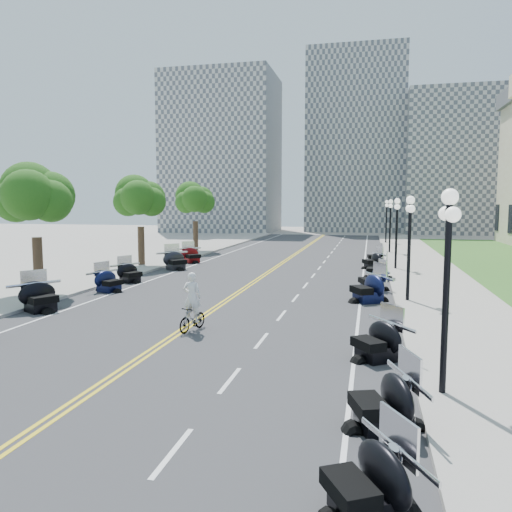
# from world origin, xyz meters

# --- Properties ---
(ground) EXTENTS (160.00, 160.00, 0.00)m
(ground) POSITION_xyz_m (0.00, 0.00, 0.00)
(ground) COLOR gray
(road) EXTENTS (16.00, 90.00, 0.01)m
(road) POSITION_xyz_m (0.00, 10.00, 0.00)
(road) COLOR #333335
(road) RESTS_ON ground
(centerline_yellow_a) EXTENTS (0.12, 90.00, 0.00)m
(centerline_yellow_a) POSITION_xyz_m (-0.12, 10.00, 0.01)
(centerline_yellow_a) COLOR yellow
(centerline_yellow_a) RESTS_ON road
(centerline_yellow_b) EXTENTS (0.12, 90.00, 0.00)m
(centerline_yellow_b) POSITION_xyz_m (0.12, 10.00, 0.01)
(centerline_yellow_b) COLOR yellow
(centerline_yellow_b) RESTS_ON road
(edge_line_north) EXTENTS (0.12, 90.00, 0.00)m
(edge_line_north) POSITION_xyz_m (6.40, 10.00, 0.01)
(edge_line_north) COLOR white
(edge_line_north) RESTS_ON road
(edge_line_south) EXTENTS (0.12, 90.00, 0.00)m
(edge_line_south) POSITION_xyz_m (-6.40, 10.00, 0.01)
(edge_line_south) COLOR white
(edge_line_south) RESTS_ON road
(lane_dash_3) EXTENTS (0.12, 2.00, 0.00)m
(lane_dash_3) POSITION_xyz_m (3.20, -12.00, 0.01)
(lane_dash_3) COLOR white
(lane_dash_3) RESTS_ON road
(lane_dash_4) EXTENTS (0.12, 2.00, 0.00)m
(lane_dash_4) POSITION_xyz_m (3.20, -8.00, 0.01)
(lane_dash_4) COLOR white
(lane_dash_4) RESTS_ON road
(lane_dash_5) EXTENTS (0.12, 2.00, 0.00)m
(lane_dash_5) POSITION_xyz_m (3.20, -4.00, 0.01)
(lane_dash_5) COLOR white
(lane_dash_5) RESTS_ON road
(lane_dash_6) EXTENTS (0.12, 2.00, 0.00)m
(lane_dash_6) POSITION_xyz_m (3.20, 0.00, 0.01)
(lane_dash_6) COLOR white
(lane_dash_6) RESTS_ON road
(lane_dash_7) EXTENTS (0.12, 2.00, 0.00)m
(lane_dash_7) POSITION_xyz_m (3.20, 4.00, 0.01)
(lane_dash_7) COLOR white
(lane_dash_7) RESTS_ON road
(lane_dash_8) EXTENTS (0.12, 2.00, 0.00)m
(lane_dash_8) POSITION_xyz_m (3.20, 8.00, 0.01)
(lane_dash_8) COLOR white
(lane_dash_8) RESTS_ON road
(lane_dash_9) EXTENTS (0.12, 2.00, 0.00)m
(lane_dash_9) POSITION_xyz_m (3.20, 12.00, 0.01)
(lane_dash_9) COLOR white
(lane_dash_9) RESTS_ON road
(lane_dash_10) EXTENTS (0.12, 2.00, 0.00)m
(lane_dash_10) POSITION_xyz_m (3.20, 16.00, 0.01)
(lane_dash_10) COLOR white
(lane_dash_10) RESTS_ON road
(lane_dash_11) EXTENTS (0.12, 2.00, 0.00)m
(lane_dash_11) POSITION_xyz_m (3.20, 20.00, 0.01)
(lane_dash_11) COLOR white
(lane_dash_11) RESTS_ON road
(lane_dash_12) EXTENTS (0.12, 2.00, 0.00)m
(lane_dash_12) POSITION_xyz_m (3.20, 24.00, 0.01)
(lane_dash_12) COLOR white
(lane_dash_12) RESTS_ON road
(lane_dash_13) EXTENTS (0.12, 2.00, 0.00)m
(lane_dash_13) POSITION_xyz_m (3.20, 28.00, 0.01)
(lane_dash_13) COLOR white
(lane_dash_13) RESTS_ON road
(lane_dash_14) EXTENTS (0.12, 2.00, 0.00)m
(lane_dash_14) POSITION_xyz_m (3.20, 32.00, 0.01)
(lane_dash_14) COLOR white
(lane_dash_14) RESTS_ON road
(lane_dash_15) EXTENTS (0.12, 2.00, 0.00)m
(lane_dash_15) POSITION_xyz_m (3.20, 36.00, 0.01)
(lane_dash_15) COLOR white
(lane_dash_15) RESTS_ON road
(lane_dash_16) EXTENTS (0.12, 2.00, 0.00)m
(lane_dash_16) POSITION_xyz_m (3.20, 40.00, 0.01)
(lane_dash_16) COLOR white
(lane_dash_16) RESTS_ON road
(lane_dash_17) EXTENTS (0.12, 2.00, 0.00)m
(lane_dash_17) POSITION_xyz_m (3.20, 44.00, 0.01)
(lane_dash_17) COLOR white
(lane_dash_17) RESTS_ON road
(lane_dash_18) EXTENTS (0.12, 2.00, 0.00)m
(lane_dash_18) POSITION_xyz_m (3.20, 48.00, 0.01)
(lane_dash_18) COLOR white
(lane_dash_18) RESTS_ON road
(lane_dash_19) EXTENTS (0.12, 2.00, 0.00)m
(lane_dash_19) POSITION_xyz_m (3.20, 52.00, 0.01)
(lane_dash_19) COLOR white
(lane_dash_19) RESTS_ON road
(sidewalk_north) EXTENTS (5.00, 90.00, 0.15)m
(sidewalk_north) POSITION_xyz_m (10.50, 10.00, 0.07)
(sidewalk_north) COLOR #9E9991
(sidewalk_north) RESTS_ON ground
(sidewalk_south) EXTENTS (5.00, 90.00, 0.15)m
(sidewalk_south) POSITION_xyz_m (-10.50, 10.00, 0.07)
(sidewalk_south) COLOR #9E9991
(sidewalk_south) RESTS_ON ground
(distant_block_a) EXTENTS (18.00, 14.00, 26.00)m
(distant_block_a) POSITION_xyz_m (-18.00, 62.00, 13.00)
(distant_block_a) COLOR gray
(distant_block_a) RESTS_ON ground
(distant_block_b) EXTENTS (16.00, 12.00, 30.00)m
(distant_block_b) POSITION_xyz_m (4.00, 68.00, 15.00)
(distant_block_b) COLOR gray
(distant_block_b) RESTS_ON ground
(distant_block_c) EXTENTS (20.00, 14.00, 22.00)m
(distant_block_c) POSITION_xyz_m (22.00, 65.00, 11.00)
(distant_block_c) COLOR gray
(distant_block_c) RESTS_ON ground
(street_lamp_1) EXTENTS (0.50, 1.20, 4.90)m
(street_lamp_1) POSITION_xyz_m (8.60, -8.00, 2.60)
(street_lamp_1) COLOR black
(street_lamp_1) RESTS_ON sidewalk_north
(street_lamp_2) EXTENTS (0.50, 1.20, 4.90)m
(street_lamp_2) POSITION_xyz_m (8.60, 4.00, 2.60)
(street_lamp_2) COLOR black
(street_lamp_2) RESTS_ON sidewalk_north
(street_lamp_3) EXTENTS (0.50, 1.20, 4.90)m
(street_lamp_3) POSITION_xyz_m (8.60, 16.00, 2.60)
(street_lamp_3) COLOR black
(street_lamp_3) RESTS_ON sidewalk_north
(street_lamp_4) EXTENTS (0.50, 1.20, 4.90)m
(street_lamp_4) POSITION_xyz_m (8.60, 28.00, 2.60)
(street_lamp_4) COLOR black
(street_lamp_4) RESTS_ON sidewalk_north
(street_lamp_5) EXTENTS (0.50, 1.20, 4.90)m
(street_lamp_5) POSITION_xyz_m (8.60, 40.00, 2.60)
(street_lamp_5) COLOR black
(street_lamp_5) RESTS_ON sidewalk_north
(tree_2) EXTENTS (4.80, 4.80, 9.20)m
(tree_2) POSITION_xyz_m (-10.00, 2.00, 4.75)
(tree_2) COLOR #235619
(tree_2) RESTS_ON sidewalk_south
(tree_3) EXTENTS (4.80, 4.80, 9.20)m
(tree_3) POSITION_xyz_m (-10.00, 14.00, 4.75)
(tree_3) COLOR #235619
(tree_3) RESTS_ON sidewalk_south
(tree_4) EXTENTS (4.80, 4.80, 9.20)m
(tree_4) POSITION_xyz_m (-10.00, 26.00, 4.75)
(tree_4) COLOR #235619
(tree_4) RESTS_ON sidewalk_south
(motorcycle_n_2) EXTENTS (2.47, 2.47, 1.27)m
(motorcycle_n_2) POSITION_xyz_m (6.83, -13.18, 0.63)
(motorcycle_n_2) COLOR black
(motorcycle_n_2) RESTS_ON road
(motorcycle_n_3) EXTENTS (2.47, 2.47, 1.36)m
(motorcycle_n_3) POSITION_xyz_m (7.14, -10.12, 0.68)
(motorcycle_n_3) COLOR black
(motorcycle_n_3) RESTS_ON road
(motorcycle_n_4) EXTENTS (2.69, 2.69, 1.35)m
(motorcycle_n_4) POSITION_xyz_m (7.06, -5.30, 0.67)
(motorcycle_n_4) COLOR black
(motorcycle_n_4) RESTS_ON road
(motorcycle_n_6) EXTENTS (2.98, 2.98, 1.53)m
(motorcycle_n_6) POSITION_xyz_m (6.75, 3.79, 0.77)
(motorcycle_n_6) COLOR black
(motorcycle_n_6) RESTS_ON road
(motorcycle_n_7) EXTENTS (2.53, 2.53, 1.39)m
(motorcycle_n_7) POSITION_xyz_m (6.96, 7.07, 0.70)
(motorcycle_n_7) COLOR black
(motorcycle_n_7) RESTS_ON road
(motorcycle_n_8) EXTENTS (2.14, 2.14, 1.42)m
(motorcycle_n_8) POSITION_xyz_m (7.28, 11.39, 0.71)
(motorcycle_n_8) COLOR black
(motorcycle_n_8) RESTS_ON road
(motorcycle_n_9) EXTENTS (2.53, 2.53, 1.33)m
(motorcycle_n_9) POSITION_xyz_m (7.01, 16.46, 0.67)
(motorcycle_n_9) COLOR black
(motorcycle_n_9) RESTS_ON road
(motorcycle_n_10) EXTENTS (2.02, 2.02, 1.27)m
(motorcycle_n_10) POSITION_xyz_m (7.21, 20.29, 0.63)
(motorcycle_n_10) COLOR black
(motorcycle_n_10) RESTS_ON road
(motorcycle_s_5) EXTENTS (2.85, 2.85, 1.46)m
(motorcycle_s_5) POSITION_xyz_m (-7.29, -1.59, 0.73)
(motorcycle_s_5) COLOR black
(motorcycle_s_5) RESTS_ON road
(motorcycle_s_6) EXTENTS (2.34, 2.34, 1.30)m
(motorcycle_s_6) POSITION_xyz_m (-6.87, 3.59, 0.65)
(motorcycle_s_6) COLOR black
(motorcycle_s_6) RESTS_ON road
(motorcycle_s_7) EXTENTS (2.47, 2.47, 1.29)m
(motorcycle_s_7) POSITION_xyz_m (-7.27, 6.78, 0.64)
(motorcycle_s_7) COLOR black
(motorcycle_s_7) RESTS_ON road
(motorcycle_s_8) EXTENTS (2.99, 2.99, 1.48)m
(motorcycle_s_8) POSITION_xyz_m (-6.76, 12.77, 0.74)
(motorcycle_s_8) COLOR black
(motorcycle_s_8) RESTS_ON road
(motorcycle_s_9) EXTENTS (2.79, 2.79, 1.38)m
(motorcycle_s_9) POSITION_xyz_m (-7.11, 16.98, 0.69)
(motorcycle_s_9) COLOR #590A0C
(motorcycle_s_9) RESTS_ON road
(bicycle) EXTENTS (0.85, 1.66, 0.96)m
(bicycle) POSITION_xyz_m (0.40, -3.29, 0.48)
(bicycle) COLOR #A51414
(bicycle) RESTS_ON road
(cyclist_rider) EXTENTS (0.68, 0.45, 1.88)m
(cyclist_rider) POSITION_xyz_m (0.40, -3.29, 1.90)
(cyclist_rider) COLOR silver
(cyclist_rider) RESTS_ON bicycle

